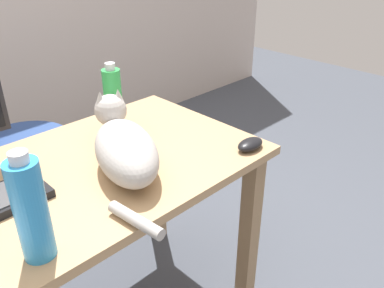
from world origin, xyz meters
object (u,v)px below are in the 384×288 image
office_chair (16,169)px  cat (124,146)px  water_bottle (31,210)px  computer_mouse (250,144)px  spray_bottle (113,100)px

office_chair → cat: office_chair is taller
cat → water_bottle: 0.41m
computer_mouse → spray_bottle: size_ratio=0.43×
office_chair → water_bottle: (-0.31, -0.99, 0.46)m
office_chair → cat: 0.92m
office_chair → cat: size_ratio=1.67×
office_chair → water_bottle: size_ratio=3.45×
computer_mouse → cat: bearing=153.0°
spray_bottle → water_bottle: bearing=-140.5°
cat → computer_mouse: size_ratio=5.12×
cat → spray_bottle: 0.30m
cat → office_chair: bearing=94.3°
office_chair → computer_mouse: office_chair is taller
cat → computer_mouse: bearing=-27.0°
office_chair → water_bottle: water_bottle is taller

